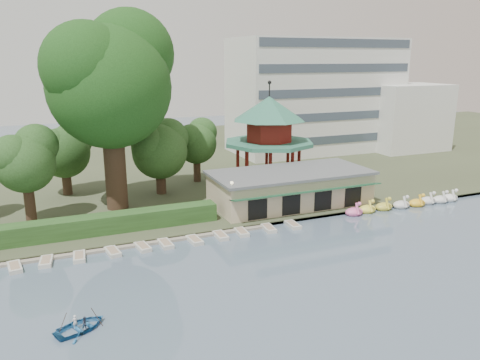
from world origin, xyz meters
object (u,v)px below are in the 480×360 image
dock (102,248)px  big_tree (110,77)px  rowboat_with_passengers (80,323)px  boathouse (290,187)px  pavilion (269,131)px

dock → big_tree: size_ratio=1.54×
big_tree → rowboat_with_passengers: size_ratio=3.89×
big_tree → rowboat_with_passengers: 28.75m
dock → boathouse: (22.00, 4.77, 2.25)m
dock → boathouse: bearing=12.2°
dock → pavilion: size_ratio=2.52×
rowboat_with_passengers → pavilion: bearing=46.0°
big_tree → pavilion: bearing=10.3°
pavilion → boathouse: bearing=-101.3°
dock → big_tree: bearing=73.9°
dock → boathouse: 22.62m
boathouse → pavilion: size_ratio=1.38×
pavilion → rowboat_with_passengers: pavilion is taller
dock → rowboat_with_passengers: bearing=-102.3°
dock → pavilion: bearing=31.7°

